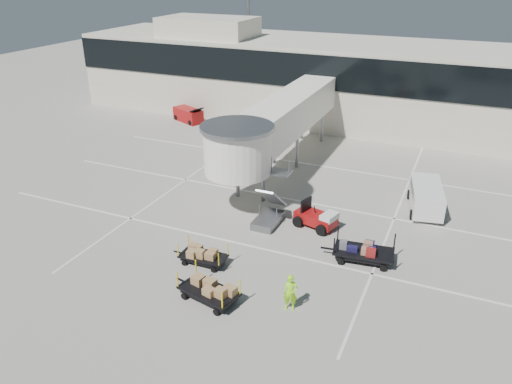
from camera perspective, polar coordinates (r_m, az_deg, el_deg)
ground at (r=28.04m, az=0.08°, el=-8.69°), size 140.00×140.00×0.00m
lane_markings at (r=35.85m, az=5.10°, el=-0.80°), size 40.00×30.00×0.02m
terminal at (r=53.46m, az=13.02°, el=12.03°), size 64.00×12.11×15.20m
jet_bridge at (r=37.89m, az=2.05°, el=7.69°), size 5.70×20.40×6.03m
baggage_tug at (r=32.01m, az=6.95°, el=-2.97°), size 2.91×2.28×1.75m
suitcase_cart at (r=29.03m, az=12.14°, el=-6.68°), size 4.19×2.06×1.61m
box_cart_near at (r=25.55m, az=-5.39°, el=-11.07°), size 3.83×2.14×1.47m
box_cart_far at (r=28.30m, az=-5.99°, el=-7.27°), size 3.25×1.38×1.27m
ground_worker at (r=24.62m, az=3.97°, el=-11.41°), size 0.81×0.65×1.94m
minivan at (r=35.77m, az=18.87°, el=-0.30°), size 2.81×5.02×1.79m
belt_loader at (r=53.62m, az=-7.74°, el=8.70°), size 4.02×2.82×1.82m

